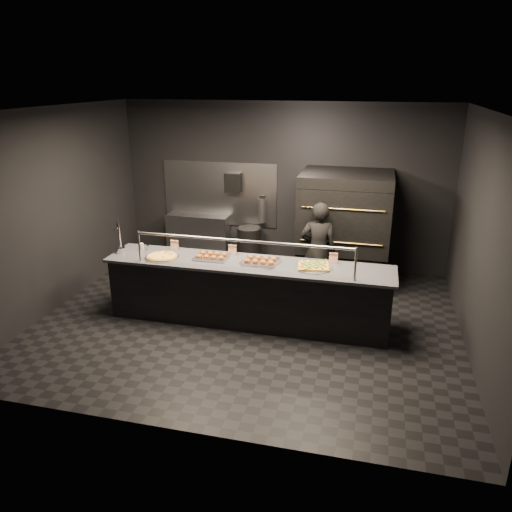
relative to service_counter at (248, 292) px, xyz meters
name	(u,v)px	position (x,y,z in m)	size (l,w,h in m)	color
room	(247,222)	(-0.02, 0.05, 1.03)	(6.04, 6.00, 3.00)	black
service_counter	(248,292)	(0.00, 0.00, 0.00)	(4.10, 0.78, 1.37)	black
pizza_oven	(344,228)	(1.20, 1.90, 0.50)	(1.50, 1.23, 1.91)	black
prep_shelf	(199,237)	(-1.60, 2.32, -0.01)	(1.20, 0.35, 0.90)	#99999E
towel_dispenser	(233,182)	(-0.90, 2.39, 1.09)	(0.30, 0.20, 0.35)	black
fire_extinguisher	(262,210)	(-0.35, 2.40, 0.60)	(0.14, 0.14, 0.51)	#B2B2B7
beer_tap	(120,243)	(-1.95, -0.04, 0.61)	(0.14, 0.20, 0.54)	silver
round_pizza	(162,257)	(-1.26, -0.10, 0.47)	(0.50, 0.50, 0.03)	silver
slider_tray_a	(212,256)	(-0.55, 0.05, 0.49)	(0.48, 0.36, 0.08)	silver
slider_tray_b	(260,261)	(0.18, 0.03, 0.49)	(0.57, 0.49, 0.08)	silver
square_pizza	(313,266)	(0.93, 0.04, 0.47)	(0.53, 0.53, 0.05)	silver
condiment_jar	(144,247)	(-1.67, 0.15, 0.50)	(0.15, 0.06, 0.10)	silver
tent_cards	(245,251)	(-0.12, 0.28, 0.53)	(2.51, 0.04, 0.15)	white
trash_bin	(249,247)	(-0.56, 2.22, -0.09)	(0.45, 0.45, 0.75)	black
worker	(318,250)	(0.85, 1.14, 0.32)	(0.58, 0.38, 1.58)	black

